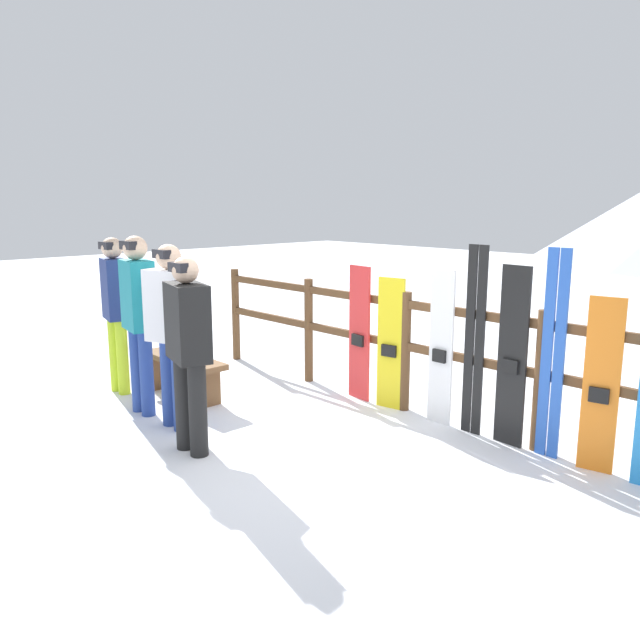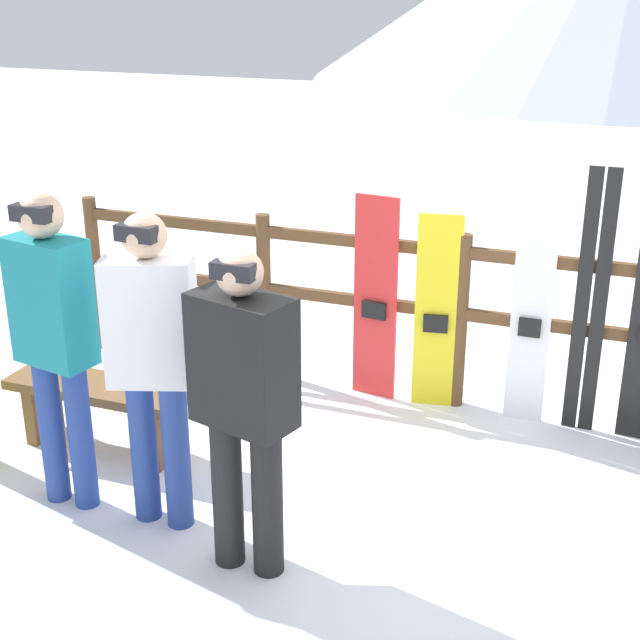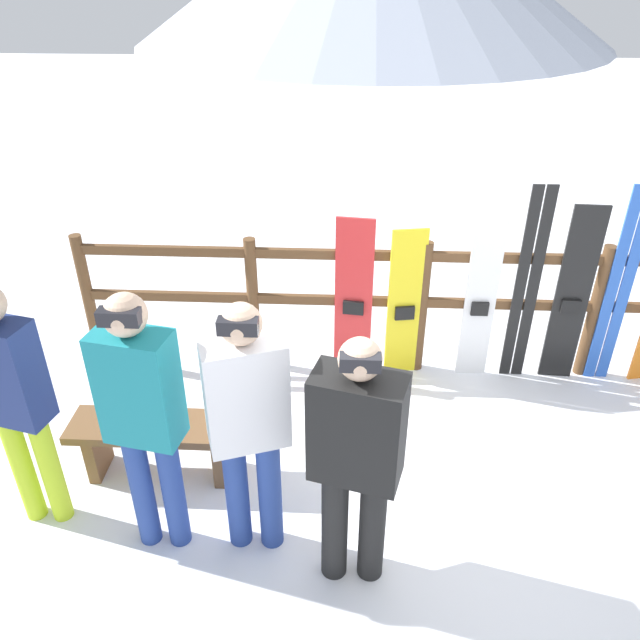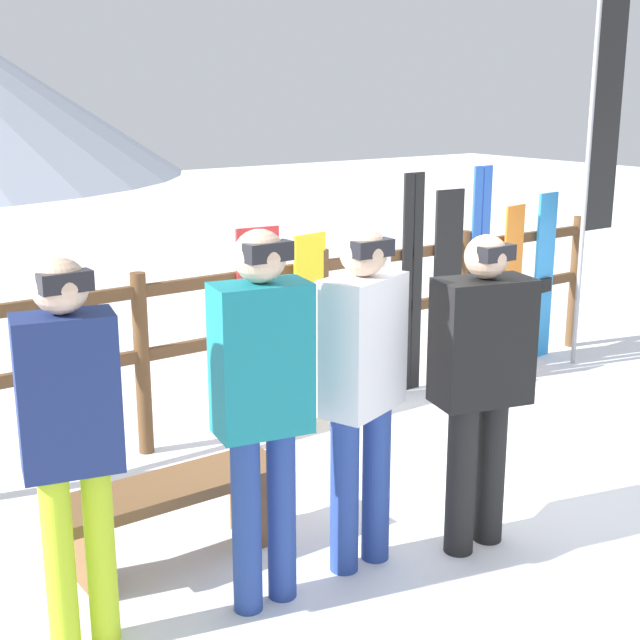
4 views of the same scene
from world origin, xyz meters
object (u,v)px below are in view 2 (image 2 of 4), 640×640
Objects in this scene: person_teal at (54,330)px; person_black at (244,395)px; person_white at (153,351)px; snowboard_red at (375,300)px; snowboard_yellow at (437,313)px; bench at (100,401)px; ski_pair_black at (591,304)px; snowboard_white at (531,316)px.

person_teal reaches higher than person_black.
person_white is at bearing 161.57° from person_black.
person_white is 2.00m from snowboard_red.
person_teal is 2.52m from snowboard_yellow.
ski_pair_black reaches higher than bench.
person_white is at bearing -118.34° from snowboard_yellow.
bench is 0.69× the size of ski_pair_black.
person_white is at bearing -136.40° from ski_pair_black.
snowboard_white is at bearing 63.78° from person_black.
ski_pair_black reaches higher than snowboard_white.
person_black is at bearing -8.66° from person_teal.
person_teal is 1.20× the size of snowboard_white.
snowboard_white reaches higher than snowboard_yellow.
ski_pair_black is at bearing 0.21° from snowboard_yellow.
snowboard_white is at bearing 0.00° from snowboard_red.
person_black is 1.16× the size of snowboard_red.
ski_pair_black is (0.36, 0.00, 0.13)m from snowboard_white.
person_teal is 1.20m from person_black.
person_white reaches higher than person_black.
snowboard_yellow is 0.78× the size of ski_pair_black.
person_teal is 0.58m from person_white.
snowboard_yellow is (1.02, 1.89, -0.33)m from person_white.
person_black is at bearing -89.56° from snowboard_red.
person_white is 1.16× the size of snowboard_white.
snowboard_yellow is at bearing 78.75° from person_black.
bench is 0.82× the size of snowboard_red.
person_black is 2.34m from snowboard_white.
person_black is (0.60, -0.20, -0.05)m from person_white.
bench is at bearing 143.60° from person_white.
person_black is 2.15m from snowboard_yellow.
person_black is at bearing -29.15° from bench.
snowboard_yellow reaches higher than bench.
person_teal is at bearing -121.39° from snowboard_red.
bench is 0.67× the size of person_teal.
ski_pair_black is at bearing 25.97° from bench.
snowboard_red is 1.06× the size of snowboard_yellow.
snowboard_yellow is at bearing -0.01° from snowboard_red.
ski_pair_black is at bearing 43.60° from person_white.
snowboard_white is 0.86× the size of ski_pair_black.
person_teal is 1.03× the size of person_white.
person_black is 2.11m from snowboard_red.
person_teal is 2.94m from snowboard_white.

